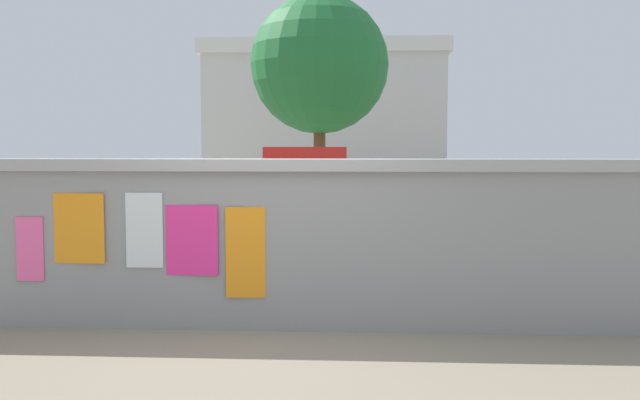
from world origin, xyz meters
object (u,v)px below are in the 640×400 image
bicycle_far (395,231)px  auto_rickshaw_truck (242,209)px  motorcycle (468,250)px  bicycle_near (498,232)px  tree_roadside (320,65)px  person_walking (357,216)px

bicycle_far → auto_rickshaw_truck: bearing=-145.5°
motorcycle → bicycle_far: bicycle_far is taller
auto_rickshaw_truck → bicycle_near: 4.62m
bicycle_near → tree_roadside: 7.04m
auto_rickshaw_truck → tree_roadside: 7.43m
person_walking → bicycle_near: bearing=55.9°
bicycle_far → tree_roadside: size_ratio=0.30×
auto_rickshaw_truck → bicycle_near: bearing=22.1°
bicycle_near → tree_roadside: bearing=124.5°
bicycle_near → bicycle_far: 1.81m
motorcycle → bicycle_far: (-0.84, 2.91, -0.10)m
auto_rickshaw_truck → tree_roadside: tree_roadside is taller
auto_rickshaw_truck → motorcycle: (3.28, -1.23, -0.44)m
auto_rickshaw_truck → tree_roadside: (0.80, 6.75, 2.99)m
auto_rickshaw_truck → bicycle_far: bearing=34.5°
motorcycle → tree_roadside: size_ratio=0.34×
person_walking → tree_roadside: 9.20m
person_walking → tree_roadside: size_ratio=0.29×
bicycle_far → tree_roadside: 6.39m
bicycle_near → tree_roadside: size_ratio=0.30×
person_walking → tree_roadside: (-0.98, 8.68, 2.90)m
auto_rickshaw_truck → person_walking: auto_rickshaw_truck is taller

